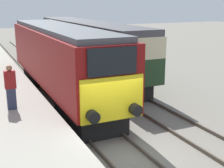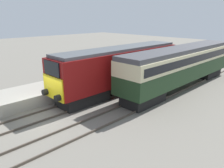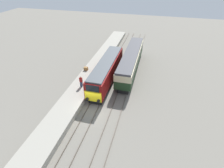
{
  "view_description": "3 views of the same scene",
  "coord_description": "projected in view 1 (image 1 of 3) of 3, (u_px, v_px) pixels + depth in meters",
  "views": [
    {
      "loc": [
        -4.55,
        -9.04,
        5.2
      ],
      "look_at": [
        0.0,
        0.74,
        2.37
      ],
      "focal_mm": 50.0,
      "sensor_mm": 36.0,
      "label": 1
    },
    {
      "loc": [
        13.05,
        -6.49,
        6.53
      ],
      "look_at": [
        1.7,
        4.74,
        1.6
      ],
      "focal_mm": 35.0,
      "sensor_mm": 36.0,
      "label": 2
    },
    {
      "loc": [
        7.4,
        -17.25,
        17.01
      ],
      "look_at": [
        1.7,
        4.74,
        1.6
      ],
      "focal_mm": 28.0,
      "sensor_mm": 36.0,
      "label": 3
    }
  ],
  "objects": [
    {
      "name": "rails_far_track",
      "position": [
        136.0,
        100.0,
        16.86
      ],
      "size": [
        1.5,
        60.0,
        0.14
      ],
      "color": "#4C4238",
      "rests_on": "ground_plane"
    },
    {
      "name": "ground_plane",
      "position": [
        121.0,
        153.0,
        11.1
      ],
      "size": [
        120.0,
        120.0,
        0.0
      ],
      "primitive_type": "plane",
      "color": "slate"
    },
    {
      "name": "rails_near_track",
      "position": [
        76.0,
        109.0,
        15.47
      ],
      "size": [
        1.51,
        60.0,
        0.14
      ],
      "color": "#4C4238",
      "rests_on": "ground_plane"
    },
    {
      "name": "person_on_platform",
      "position": [
        11.0,
        87.0,
        12.73
      ],
      "size": [
        0.44,
        0.26,
        1.85
      ],
      "color": "#2D334C",
      "rests_on": "platform_left"
    },
    {
      "name": "passenger_carriage",
      "position": [
        87.0,
        43.0,
        22.8
      ],
      "size": [
        2.75,
        16.22,
        3.87
      ],
      "color": "black",
      "rests_on": "ground_plane"
    },
    {
      "name": "locomotive",
      "position": [
        60.0,
        58.0,
        17.15
      ],
      "size": [
        2.7,
        14.09,
        3.99
      ],
      "color": "black",
      "rests_on": "ground_plane"
    }
  ]
}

